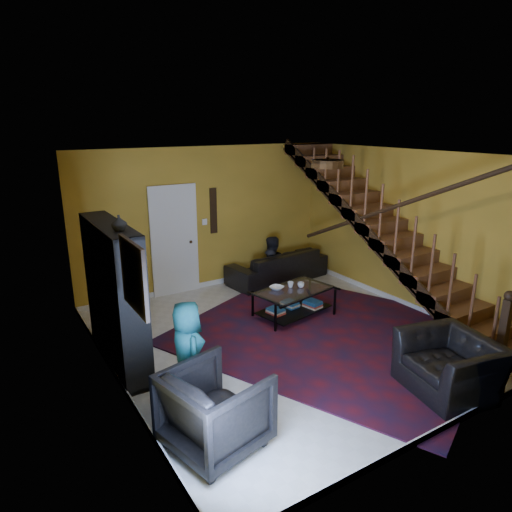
# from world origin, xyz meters

# --- Properties ---
(floor) EXTENTS (5.50, 5.50, 0.00)m
(floor) POSITION_xyz_m (0.00, 0.00, 0.00)
(floor) COLOR beige
(floor) RESTS_ON ground
(room) EXTENTS (5.50, 5.50, 5.50)m
(room) POSITION_xyz_m (-1.33, 1.33, 0.05)
(room) COLOR gold
(room) RESTS_ON ground
(staircase) EXTENTS (0.95, 5.02, 3.18)m
(staircase) POSITION_xyz_m (2.12, -0.00, 1.40)
(staircase) COLOR brown
(staircase) RESTS_ON floor
(bookshelf) EXTENTS (0.35, 1.80, 2.00)m
(bookshelf) POSITION_xyz_m (-2.40, 0.60, 0.96)
(bookshelf) COLOR black
(bookshelf) RESTS_ON floor
(door) EXTENTS (0.82, 0.05, 2.05)m
(door) POSITION_xyz_m (-0.70, 2.73, 1.02)
(door) COLOR silver
(door) RESTS_ON floor
(framed_picture) EXTENTS (0.04, 0.74, 0.74)m
(framed_picture) POSITION_xyz_m (-2.57, -0.90, 1.75)
(framed_picture) COLOR maroon
(framed_picture) RESTS_ON room
(wall_hanging) EXTENTS (0.14, 0.03, 0.90)m
(wall_hanging) POSITION_xyz_m (0.15, 2.73, 1.55)
(wall_hanging) COLOR black
(wall_hanging) RESTS_ON room
(ceiling_fixture) EXTENTS (0.40, 0.40, 0.10)m
(ceiling_fixture) POSITION_xyz_m (0.00, -0.80, 2.74)
(ceiling_fixture) COLOR #3F2814
(ceiling_fixture) RESTS_ON room
(rug) EXTENTS (5.25, 5.53, 0.02)m
(rug) POSITION_xyz_m (0.68, -0.26, 0.01)
(rug) COLOR #450C13
(rug) RESTS_ON floor
(sofa) EXTENTS (2.25, 1.07, 0.63)m
(sofa) POSITION_xyz_m (1.40, 2.30, 0.32)
(sofa) COLOR black
(sofa) RESTS_ON floor
(armchair_left) EXTENTS (1.13, 1.11, 0.86)m
(armchair_left) POSITION_xyz_m (-2.05, -1.62, 0.43)
(armchair_left) COLOR black
(armchair_left) RESTS_ON floor
(armchair_right) EXTENTS (1.16, 1.27, 0.71)m
(armchair_right) POSITION_xyz_m (0.87, -2.25, 0.36)
(armchair_right) COLOR black
(armchair_right) RESTS_ON floor
(person_adult_a) EXTENTS (0.45, 0.32, 1.16)m
(person_adult_a) POSITION_xyz_m (1.23, 2.35, 0.13)
(person_adult_a) COLOR black
(person_adult_a) RESTS_ON sofa
(person_adult_b) EXTENTS (0.71, 0.57, 1.40)m
(person_adult_b) POSITION_xyz_m (1.27, 2.35, 0.25)
(person_adult_b) COLOR black
(person_adult_b) RESTS_ON sofa
(person_child) EXTENTS (0.43, 0.64, 1.27)m
(person_child) POSITION_xyz_m (-1.95, -0.71, 0.63)
(person_child) COLOR #19615D
(person_child) RESTS_ON armchair_left
(coffee_table) EXTENTS (1.42, 0.99, 0.49)m
(coffee_table) POSITION_xyz_m (0.58, 0.59, 0.29)
(coffee_table) COLOR black
(coffee_table) RESTS_ON floor
(cup_a) EXTENTS (0.12, 0.12, 0.09)m
(cup_a) POSITION_xyz_m (0.74, 0.62, 0.54)
(cup_a) COLOR #999999
(cup_a) RESTS_ON coffee_table
(cup_b) EXTENTS (0.13, 0.13, 0.10)m
(cup_b) POSITION_xyz_m (0.59, 0.72, 0.54)
(cup_b) COLOR #999999
(cup_b) RESTS_ON coffee_table
(bowl) EXTENTS (0.30, 0.30, 0.06)m
(bowl) POSITION_xyz_m (0.33, 0.76, 0.52)
(bowl) COLOR #999999
(bowl) RESTS_ON coffee_table
(vase) EXTENTS (0.18, 0.18, 0.19)m
(vase) POSITION_xyz_m (-2.41, 0.10, 2.10)
(vase) COLOR #999999
(vase) RESTS_ON bookshelf
(popcorn_bucket) EXTENTS (0.18, 0.18, 0.17)m
(popcorn_bucket) POSITION_xyz_m (-1.74, -1.46, 0.11)
(popcorn_bucket) COLOR red
(popcorn_bucket) RESTS_ON rug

